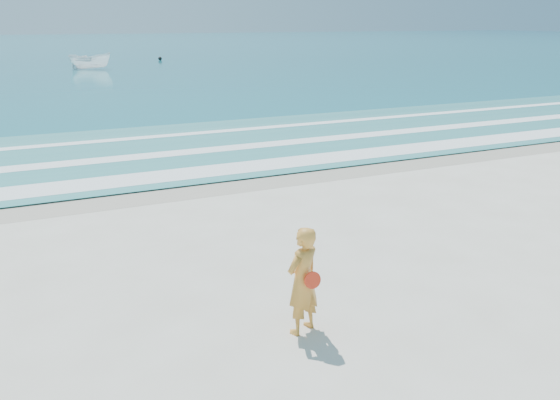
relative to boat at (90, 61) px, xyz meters
name	(u,v)px	position (x,y,z in m)	size (l,w,h in m)	color
ground	(388,330)	(-0.69, -51.96, -0.83)	(400.00, 400.00, 0.00)	silver
wet_sand	(216,183)	(-0.69, -42.96, -0.83)	(400.00, 2.40, 0.00)	#B2A893
ocean	(57,47)	(-0.69, 53.04, -0.81)	(400.00, 190.00, 0.04)	#19727F
shallow	(176,148)	(-0.69, -37.96, -0.78)	(400.00, 10.00, 0.01)	#59B7AD
foam_near	(204,171)	(-0.69, -41.66, -0.78)	(400.00, 1.40, 0.01)	white
foam_mid	(182,153)	(-0.69, -38.76, -0.78)	(400.00, 0.90, 0.01)	white
foam_far	(162,136)	(-0.69, -35.46, -0.78)	(400.00, 0.60, 0.01)	white
boat	(90,61)	(0.00, 0.00, 0.00)	(1.54, 4.08, 1.58)	white
buoy	(160,59)	(8.98, 9.75, -0.57)	(0.44, 0.44, 0.44)	black
woman	(303,281)	(-1.95, -51.41, 0.05)	(0.76, 0.65, 1.76)	orange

